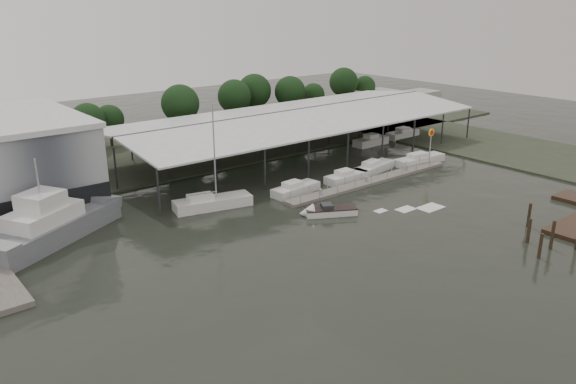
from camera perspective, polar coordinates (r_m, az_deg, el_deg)
ground at (r=57.44m, az=5.63°, el=-4.34°), size 200.00×200.00×0.00m
land_strip_far at (r=90.45m, az=-13.42°, el=3.95°), size 140.00×30.00×0.30m
land_strip_east at (r=97.71m, az=20.52°, el=4.35°), size 20.00×60.00×0.30m
covered_boat_shed at (r=86.57m, az=0.72°, el=7.91°), size 58.24×24.00×6.96m
floating_dock at (r=74.07m, az=8.47°, el=1.08°), size 28.00×2.00×1.40m
shell_fuel_sign at (r=82.10m, az=14.31°, el=5.15°), size 1.10×0.18×5.55m
distant_commercial_buildings at (r=128.31m, az=10.50°, el=9.23°), size 22.00×8.00×4.00m
grey_trawler at (r=60.34m, az=-22.80°, el=-3.01°), size 16.01×11.67×8.84m
white_sailboat at (r=64.79m, az=-7.78°, el=-1.07°), size 9.29×4.56×12.13m
speedboat_underway at (r=62.41m, az=3.88°, el=-1.97°), size 15.93×9.58×2.00m
moored_cruiser_0 at (r=68.98m, az=0.74°, el=0.31°), size 6.81×2.84×1.70m
moored_cruiser_1 at (r=74.13m, az=5.96°, el=1.53°), size 6.45×2.29×1.70m
moored_cruiser_2 at (r=78.84m, az=8.68°, el=2.47°), size 8.04×3.66×1.70m
moored_cruiser_3 at (r=84.20m, az=13.19°, el=3.24°), size 8.73×2.83×1.70m
mooring_pilings at (r=59.66m, az=25.70°, el=-4.21°), size 6.78×9.77×3.62m
horizon_tree_line at (r=106.37m, az=-3.55°, el=9.75°), size 67.02×9.71×9.60m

